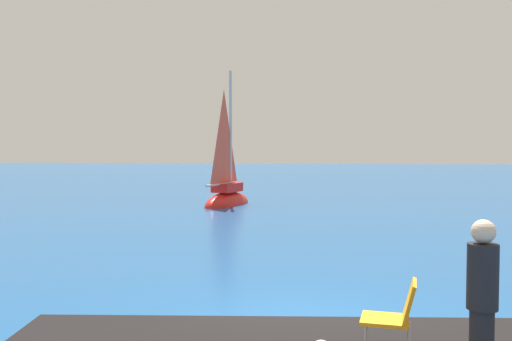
{
  "coord_description": "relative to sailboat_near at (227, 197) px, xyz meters",
  "views": [
    {
      "loc": [
        0.12,
        -9.3,
        3.0
      ],
      "look_at": [
        -2.07,
        14.52,
        1.91
      ],
      "focal_mm": 40.02,
      "sensor_mm": 36.0,
      "label": 1
    }
  ],
  "objects": [
    {
      "name": "person_standing",
      "position": [
        5.59,
        -22.58,
        1.17
      ],
      "size": [
        0.28,
        0.28,
        1.62
      ],
      "rotation": [
        0.0,
        0.0,
        6.0
      ],
      "color": "black",
      "rests_on": "shore_ledge"
    },
    {
      "name": "sailboat_near",
      "position": [
        0.0,
        0.0,
        0.0
      ],
      "size": [
        2.57,
        4.05,
        7.31
      ],
      "rotation": [
        0.0,
        0.0,
        1.22
      ],
      "color": "red",
      "rests_on": "ground"
    },
    {
      "name": "beach_chair",
      "position": [
        4.98,
        -21.53,
        0.75
      ],
      "size": [
        0.67,
        0.58,
        0.8
      ],
      "rotation": [
        0.0,
        0.0,
        2.96
      ],
      "color": "orange",
      "rests_on": "shore_ledge"
    },
    {
      "name": "ground_plane",
      "position": [
        3.89,
        -18.57,
        -0.4
      ],
      "size": [
        160.0,
        160.0,
        0.0
      ],
      "primitive_type": "plane",
      "color": "navy"
    }
  ]
}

